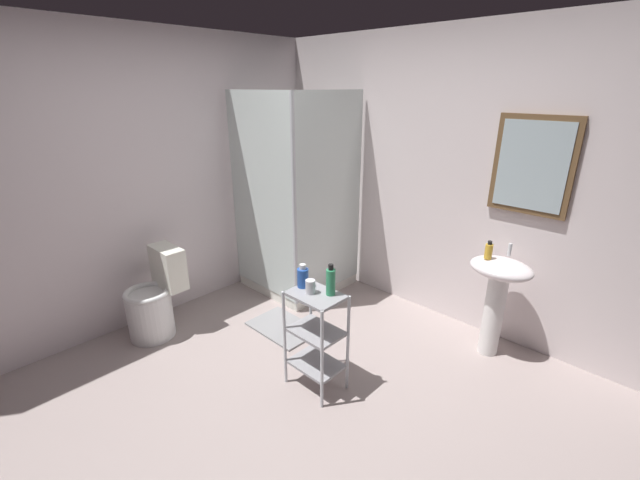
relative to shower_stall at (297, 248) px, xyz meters
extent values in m
cube|color=#A4938F|center=(1.21, -1.22, -0.47)|extent=(4.20, 4.20, 0.02)
cube|color=silver|center=(1.21, 0.63, 0.79)|extent=(4.20, 0.10, 2.50)
cube|color=brown|center=(1.94, 0.56, 1.02)|extent=(0.56, 0.03, 0.72)
cube|color=silver|center=(1.94, 0.54, 1.02)|extent=(0.48, 0.01, 0.64)
cube|color=white|center=(-0.64, -1.22, 0.79)|extent=(0.10, 4.20, 2.50)
cube|color=white|center=(-0.10, 0.10, -0.41)|extent=(0.90, 0.90, 0.10)
cube|color=silver|center=(-0.10, -0.35, 0.59)|extent=(0.90, 0.02, 1.90)
cube|color=silver|center=(0.35, 0.10, 0.59)|extent=(0.02, 0.90, 1.90)
cylinder|color=silver|center=(0.35, -0.35, 0.59)|extent=(0.04, 0.04, 1.90)
cylinder|color=silver|center=(-0.10, 0.10, -0.36)|extent=(0.08, 0.08, 0.00)
cylinder|color=white|center=(1.92, 0.30, -0.12)|extent=(0.15, 0.15, 0.68)
ellipsoid|color=white|center=(1.92, 0.30, 0.28)|extent=(0.46, 0.37, 0.13)
cylinder|color=silver|center=(1.92, 0.42, 0.40)|extent=(0.03, 0.03, 0.10)
cylinder|color=white|center=(-0.27, -1.48, -0.26)|extent=(0.37, 0.37, 0.40)
torus|color=white|center=(-0.27, -1.48, -0.05)|extent=(0.37, 0.37, 0.04)
cube|color=white|center=(-0.27, -1.26, 0.12)|extent=(0.35, 0.17, 0.36)
cylinder|color=silver|center=(1.01, -1.08, -0.09)|extent=(0.02, 0.02, 0.74)
cylinder|color=silver|center=(1.37, -1.08, -0.09)|extent=(0.02, 0.02, 0.74)
cylinder|color=silver|center=(1.01, -0.82, -0.09)|extent=(0.02, 0.02, 0.74)
cylinder|color=silver|center=(1.37, -0.82, -0.09)|extent=(0.02, 0.02, 0.74)
cube|color=#99999E|center=(1.19, -0.95, -0.28)|extent=(0.36, 0.26, 0.02)
cube|color=#99999E|center=(1.19, -0.95, -0.01)|extent=(0.36, 0.26, 0.02)
cube|color=#99999E|center=(1.19, -0.95, 0.27)|extent=(0.36, 0.26, 0.02)
cylinder|color=gold|center=(1.83, 0.26, 0.40)|extent=(0.06, 0.06, 0.11)
cylinder|color=black|center=(1.83, 0.26, 0.47)|extent=(0.03, 0.03, 0.03)
cylinder|color=#2553B3|center=(1.05, -0.93, 0.34)|extent=(0.08, 0.08, 0.13)
cylinder|color=white|center=(1.05, -0.93, 0.43)|extent=(0.04, 0.04, 0.03)
cylinder|color=#349962|center=(1.27, -0.88, 0.37)|extent=(0.06, 0.06, 0.18)
cylinder|color=black|center=(1.27, -0.88, 0.47)|extent=(0.03, 0.03, 0.04)
cylinder|color=silver|center=(1.16, -0.96, 0.32)|extent=(0.07, 0.07, 0.09)
cube|color=gray|center=(0.46, -0.63, -0.45)|extent=(0.60, 0.40, 0.02)
camera|label=1|loc=(2.86, -2.66, 1.57)|focal=22.85mm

